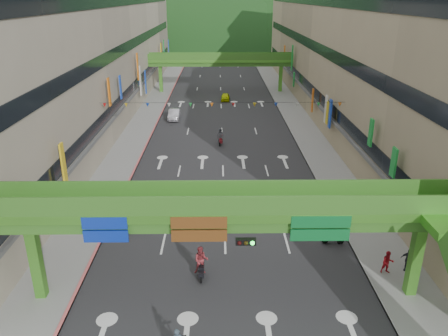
{
  "coord_description": "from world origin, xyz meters",
  "views": [
    {
      "loc": [
        -0.43,
        -15.51,
        16.83
      ],
      "look_at": [
        0.0,
        18.0,
        3.5
      ],
      "focal_mm": 35.0,
      "sensor_mm": 36.0,
      "label": 1
    }
  ],
  "objects_px": {
    "overpass_near": "(244,224)",
    "pedestrian_red": "(387,264)",
    "car_yellow": "(225,97)",
    "car_silver": "(174,114)",
    "scooter_rider_mid": "(201,262)"
  },
  "relations": [
    {
      "from": "scooter_rider_mid",
      "to": "car_yellow",
      "type": "height_order",
      "value": "scooter_rider_mid"
    },
    {
      "from": "overpass_near",
      "to": "pedestrian_red",
      "type": "height_order",
      "value": "overpass_near"
    },
    {
      "from": "overpass_near",
      "to": "scooter_rider_mid",
      "type": "height_order",
      "value": "overpass_near"
    },
    {
      "from": "overpass_near",
      "to": "scooter_rider_mid",
      "type": "relative_size",
      "value": 12.57
    },
    {
      "from": "scooter_rider_mid",
      "to": "car_silver",
      "type": "xyz_separation_m",
      "value": [
        -5.28,
        38.24,
        -0.44
      ]
    },
    {
      "from": "scooter_rider_mid",
      "to": "car_silver",
      "type": "distance_m",
      "value": 38.6
    },
    {
      "from": "scooter_rider_mid",
      "to": "car_silver",
      "type": "relative_size",
      "value": 0.51
    },
    {
      "from": "overpass_near",
      "to": "car_yellow",
      "type": "xyz_separation_m",
      "value": [
        -0.2,
        52.58,
        -4.59
      ]
    },
    {
      "from": "car_silver",
      "to": "car_yellow",
      "type": "distance_m",
      "value": 14.08
    },
    {
      "from": "car_silver",
      "to": "car_yellow",
      "type": "bearing_deg",
      "value": 57.44
    },
    {
      "from": "overpass_near",
      "to": "car_yellow",
      "type": "distance_m",
      "value": 52.78
    },
    {
      "from": "overpass_near",
      "to": "pedestrian_red",
      "type": "bearing_deg",
      "value": 15.55
    },
    {
      "from": "car_silver",
      "to": "pedestrian_red",
      "type": "distance_m",
      "value": 41.79
    },
    {
      "from": "car_silver",
      "to": "overpass_near",
      "type": "bearing_deg",
      "value": -79.18
    },
    {
      "from": "car_silver",
      "to": "pedestrian_red",
      "type": "bearing_deg",
      "value": -65.71
    }
  ]
}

